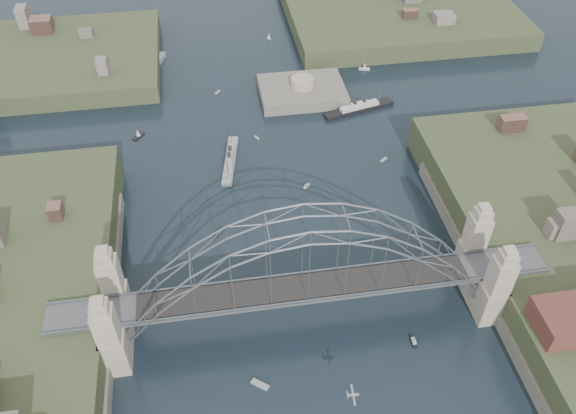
% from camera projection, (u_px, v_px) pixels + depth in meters
% --- Properties ---
extents(ground, '(500.00, 500.00, 0.00)m').
position_uv_depth(ground, '(304.00, 317.00, 103.67)').
color(ground, black).
rests_on(ground, ground).
extents(bridge, '(84.00, 13.80, 24.60)m').
position_uv_depth(bridge, '(305.00, 272.00, 95.21)').
color(bridge, '#4B4A4D').
rests_on(bridge, ground).
extents(headland_nw, '(60.00, 45.00, 9.00)m').
position_uv_depth(headland_nw, '(52.00, 67.00, 165.30)').
color(headland_nw, '#333C21').
rests_on(headland_nw, ground).
extents(headland_ne, '(70.00, 55.00, 9.50)m').
position_uv_depth(headland_ne, '(397.00, 16.00, 187.87)').
color(headland_ne, '#333C21').
rests_on(headland_ne, ground).
extents(fort_island, '(22.00, 16.00, 9.40)m').
position_uv_depth(fort_island, '(302.00, 97.00, 155.55)').
color(fort_island, '#5F5A4D').
rests_on(fort_island, ground).
extents(naval_cruiser_near, '(5.23, 17.11, 5.09)m').
position_uv_depth(naval_cruiser_near, '(230.00, 160.00, 134.58)').
color(naval_cruiser_near, gray).
rests_on(naval_cruiser_near, ground).
extents(naval_cruiser_far, '(8.17, 17.43, 5.95)m').
position_uv_depth(naval_cruiser_far, '(151.00, 68.00, 163.92)').
color(naval_cruiser_far, gray).
rests_on(naval_cruiser_far, ground).
extents(ocean_liner, '(19.04, 7.07, 4.66)m').
position_uv_depth(ocean_liner, '(359.00, 108.00, 149.88)').
color(ocean_liner, black).
rests_on(ocean_liner, ground).
extents(aeroplane, '(1.83, 3.42, 0.49)m').
position_uv_depth(aeroplane, '(352.00, 395.00, 85.45)').
color(aeroplane, '#9D9EA4').
extents(small_boat_a, '(2.33, 2.53, 0.45)m').
position_uv_depth(small_boat_a, '(219.00, 231.00, 118.87)').
color(small_boat_a, beige).
rests_on(small_boat_a, ground).
extents(small_boat_b, '(1.59, 1.49, 1.43)m').
position_uv_depth(small_boat_b, '(307.00, 186.00, 128.77)').
color(small_boat_b, beige).
rests_on(small_boat_b, ground).
extents(small_boat_c, '(3.02, 2.64, 0.45)m').
position_uv_depth(small_boat_c, '(260.00, 385.00, 93.98)').
color(small_boat_c, beige).
rests_on(small_boat_c, ground).
extents(small_boat_d, '(2.02, 1.69, 0.45)m').
position_uv_depth(small_boat_d, '(384.00, 160.00, 135.60)').
color(small_boat_d, beige).
rests_on(small_boat_d, ground).
extents(small_boat_e, '(3.02, 3.49, 2.38)m').
position_uv_depth(small_boat_e, '(138.00, 135.00, 141.83)').
color(small_boat_e, beige).
rests_on(small_boat_e, ground).
extents(small_boat_f, '(1.15, 1.68, 0.45)m').
position_uv_depth(small_boat_f, '(257.00, 138.00, 141.78)').
color(small_boat_f, beige).
rests_on(small_boat_f, ground).
extents(small_boat_h, '(1.63, 1.85, 0.45)m').
position_uv_depth(small_boat_h, '(218.00, 93.00, 156.36)').
color(small_boat_h, beige).
rests_on(small_boat_h, ground).
extents(small_boat_i, '(1.50, 2.52, 0.45)m').
position_uv_depth(small_boat_i, '(471.00, 252.00, 114.69)').
color(small_boat_i, beige).
rests_on(small_boat_i, ground).
extents(small_boat_k, '(1.43, 1.77, 2.38)m').
position_uv_depth(small_boat_k, '(269.00, 36.00, 177.47)').
color(small_boat_k, beige).
rests_on(small_boat_k, ground).
extents(small_boat_l, '(2.51, 2.48, 0.45)m').
position_uv_depth(small_boat_l, '(97.00, 214.00, 122.56)').
color(small_boat_l, beige).
rests_on(small_boat_l, ground).
extents(small_boat_m, '(0.73, 2.15, 1.43)m').
position_uv_depth(small_boat_m, '(414.00, 342.00, 99.69)').
color(small_boat_m, beige).
rests_on(small_boat_m, ground).
extents(small_boat_n, '(3.23, 1.63, 2.38)m').
position_uv_depth(small_boat_n, '(364.00, 67.00, 164.80)').
color(small_boat_n, beige).
rests_on(small_boat_n, ground).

